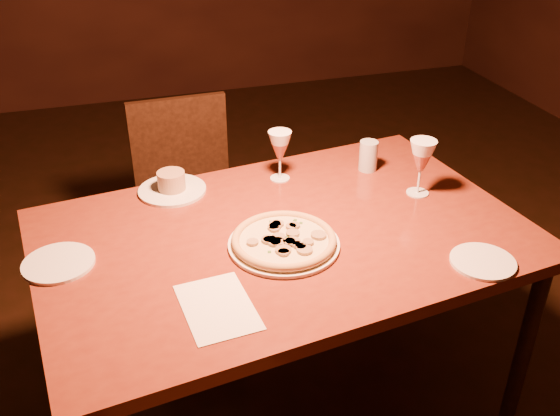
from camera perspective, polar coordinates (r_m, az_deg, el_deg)
name	(u,v)px	position (r m, az deg, el deg)	size (l,w,h in m)	color
dining_table	(284,251)	(1.85, 0.35, -3.91)	(1.50, 1.06, 0.75)	maroon
chair_far	(188,191)	(2.62, -8.38, 1.52)	(0.42, 0.42, 0.84)	black
pizza_plate	(284,241)	(1.74, 0.36, -3.02)	(0.31, 0.31, 0.03)	white
ramekin_saucer	(172,185)	(2.04, -9.87, 2.05)	(0.22, 0.22, 0.07)	white
wine_glass_far	(280,156)	(2.06, -0.01, 4.81)	(0.08, 0.08, 0.17)	#A45444
wine_glass_right	(421,168)	(2.02, 12.73, 3.62)	(0.08, 0.08, 0.19)	#A45444
water_tumbler	(368,156)	(2.16, 8.08, 4.75)	(0.06, 0.06, 0.10)	#B0BAC0
side_plate_left	(58,263)	(1.78, -19.60, -4.77)	(0.19, 0.19, 0.01)	white
side_plate_near	(483,262)	(1.77, 18.05, -4.68)	(0.18, 0.18, 0.01)	white
menu_card	(218,307)	(1.55, -5.73, -8.99)	(0.16, 0.24, 0.00)	white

